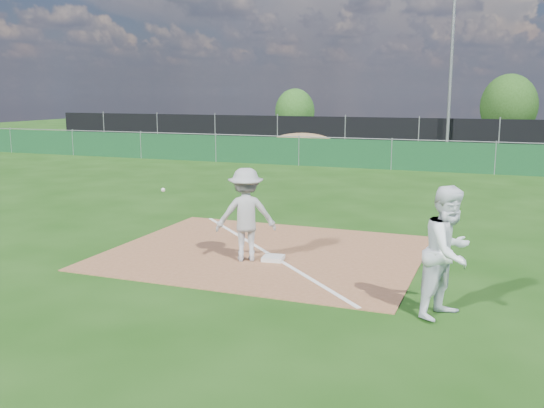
# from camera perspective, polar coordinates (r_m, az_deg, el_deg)

# --- Properties ---
(ground) EXTENTS (90.00, 90.00, 0.00)m
(ground) POSITION_cam_1_polar(r_m,az_deg,el_deg) (20.56, 8.69, 1.56)
(ground) COLOR #173F0D
(ground) RESTS_ON ground
(infield_dirt) EXTENTS (6.00, 5.00, 0.02)m
(infield_dirt) POSITION_cam_1_polar(r_m,az_deg,el_deg) (12.10, -0.64, -4.57)
(infield_dirt) COLOR brown
(infield_dirt) RESTS_ON ground
(foul_line) EXTENTS (5.01, 5.01, 0.01)m
(foul_line) POSITION_cam_1_polar(r_m,az_deg,el_deg) (12.09, -0.64, -4.50)
(foul_line) COLOR white
(foul_line) RESTS_ON infield_dirt
(green_fence) EXTENTS (44.00, 0.05, 1.20)m
(green_fence) POSITION_cam_1_polar(r_m,az_deg,el_deg) (25.35, 11.19, 4.53)
(green_fence) COLOR #103D1E
(green_fence) RESTS_ON ground
(dirt_mound) EXTENTS (3.38, 2.60, 1.17)m
(dirt_mound) POSITION_cam_1_polar(r_m,az_deg,el_deg) (29.95, 2.88, 5.58)
(dirt_mound) COLOR olive
(dirt_mound) RESTS_ON ground
(black_fence) EXTENTS (46.00, 0.04, 1.80)m
(black_fence) POSITION_cam_1_polar(r_m,az_deg,el_deg) (33.21, 13.64, 6.33)
(black_fence) COLOR black
(black_fence) RESTS_ON ground
(parking_lot) EXTENTS (46.00, 9.00, 0.01)m
(parking_lot) POSITION_cam_1_polar(r_m,az_deg,el_deg) (38.22, 14.58, 5.45)
(parking_lot) COLOR black
(parking_lot) RESTS_ON ground
(light_pole) EXTENTS (0.16, 0.16, 8.00)m
(light_pole) POSITION_cam_1_polar(r_m,az_deg,el_deg) (32.68, 16.46, 11.58)
(light_pole) COLOR slate
(light_pole) RESTS_ON ground
(first_base) EXTENTS (0.42, 0.42, 0.08)m
(first_base) POSITION_cam_1_polar(r_m,az_deg,el_deg) (11.50, 0.11, -5.12)
(first_base) COLOR silver
(first_base) RESTS_ON infield_dirt
(play_at_first) EXTENTS (2.41, 1.09, 1.75)m
(play_at_first) POSITION_cam_1_polar(r_m,az_deg,el_deg) (11.33, -2.47, -1.00)
(play_at_first) COLOR #ACACAE
(play_at_first) RESTS_ON infield_dirt
(runner) EXTENTS (1.05, 1.14, 1.89)m
(runner) POSITION_cam_1_polar(r_m,az_deg,el_deg) (8.87, 16.29, -4.37)
(runner) COLOR white
(runner) RESTS_ON ground
(car_left) EXTENTS (4.91, 2.34, 1.62)m
(car_left) POSITION_cam_1_polar(r_m,az_deg,el_deg) (37.84, 6.04, 6.92)
(car_left) COLOR #A5A7AC
(car_left) RESTS_ON parking_lot
(car_mid) EXTENTS (4.57, 2.29, 1.44)m
(car_mid) POSITION_cam_1_polar(r_m,az_deg,el_deg) (37.79, 15.79, 6.44)
(car_mid) COLOR black
(car_mid) RESTS_ON parking_lot
(car_right) EXTENTS (4.66, 3.19, 1.25)m
(car_right) POSITION_cam_1_polar(r_m,az_deg,el_deg) (38.11, 21.56, 6.00)
(car_right) COLOR black
(car_right) RESTS_ON parking_lot
(tree_left) EXTENTS (2.86, 2.86, 3.39)m
(tree_left) POSITION_cam_1_polar(r_m,az_deg,el_deg) (44.51, 2.16, 8.70)
(tree_left) COLOR #382316
(tree_left) RESTS_ON ground
(tree_mid) EXTENTS (3.65, 3.65, 4.33)m
(tree_mid) POSITION_cam_1_polar(r_m,az_deg,el_deg) (43.32, 21.40, 8.58)
(tree_mid) COLOR #382316
(tree_mid) RESTS_ON ground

